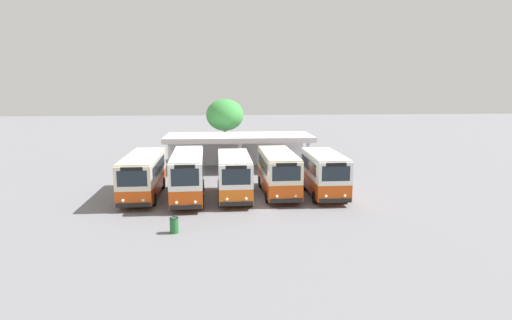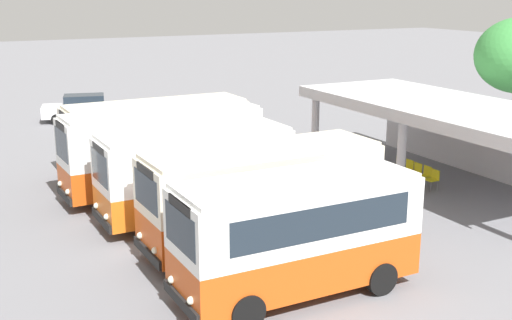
{
  "view_description": "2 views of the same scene",
  "coord_description": "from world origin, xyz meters",
  "px_view_note": "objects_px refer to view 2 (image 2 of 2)",
  "views": [
    {
      "loc": [
        -1.65,
        -28.42,
        8.1
      ],
      "look_at": [
        0.86,
        4.11,
        2.37
      ],
      "focal_mm": 29.81,
      "sensor_mm": 36.0,
      "label": 1
    },
    {
      "loc": [
        19.33,
        -6.43,
        7.84
      ],
      "look_at": [
        -0.78,
        3.92,
        1.9
      ],
      "focal_mm": 45.58,
      "sensor_mm": 36.0,
      "label": 2
    }
  ],
  "objects_px": {
    "city_bus_middle_cream": "(195,171)",
    "parked_car_flank": "(82,108)",
    "city_bus_second_in_row": "(163,148)",
    "waiting_chair_second_from_end": "(408,168)",
    "city_bus_nearest_orange": "(157,133)",
    "waiting_chair_middle_seat": "(416,171)",
    "waiting_chair_fifth_seat": "(433,178)",
    "waiting_chair_end_by_column": "(398,165)",
    "city_bus_fourth_amber": "(262,192)",
    "waiting_chair_fourth_seat": "(425,174)",
    "city_bus_fifth_blue": "(296,231)"
  },
  "relations": [
    {
      "from": "city_bus_middle_cream",
      "to": "parked_car_flank",
      "type": "relative_size",
      "value": 1.4
    },
    {
      "from": "city_bus_second_in_row",
      "to": "city_bus_middle_cream",
      "type": "relative_size",
      "value": 1.16
    },
    {
      "from": "city_bus_second_in_row",
      "to": "waiting_chair_second_from_end",
      "type": "height_order",
      "value": "city_bus_second_in_row"
    },
    {
      "from": "city_bus_nearest_orange",
      "to": "city_bus_second_in_row",
      "type": "height_order",
      "value": "city_bus_second_in_row"
    },
    {
      "from": "city_bus_second_in_row",
      "to": "waiting_chair_middle_seat",
      "type": "height_order",
      "value": "city_bus_second_in_row"
    },
    {
      "from": "city_bus_nearest_orange",
      "to": "waiting_chair_fifth_seat",
      "type": "xyz_separation_m",
      "value": [
        7.9,
        8.87,
        -1.21
      ]
    },
    {
      "from": "city_bus_middle_cream",
      "to": "waiting_chair_middle_seat",
      "type": "height_order",
      "value": "city_bus_middle_cream"
    },
    {
      "from": "city_bus_middle_cream",
      "to": "waiting_chair_second_from_end",
      "type": "distance_m",
      "value": 9.92
    },
    {
      "from": "city_bus_second_in_row",
      "to": "waiting_chair_end_by_column",
      "type": "height_order",
      "value": "city_bus_second_in_row"
    },
    {
      "from": "waiting_chair_middle_seat",
      "to": "city_bus_fourth_amber",
      "type": "bearing_deg",
      "value": -70.39
    },
    {
      "from": "waiting_chair_middle_seat",
      "to": "waiting_chair_second_from_end",
      "type": "bearing_deg",
      "value": 176.5
    },
    {
      "from": "waiting_chair_end_by_column",
      "to": "city_bus_nearest_orange",
      "type": "bearing_deg",
      "value": -122.41
    },
    {
      "from": "city_bus_fourth_amber",
      "to": "waiting_chair_middle_seat",
      "type": "relative_size",
      "value": 8.9
    },
    {
      "from": "waiting_chair_end_by_column",
      "to": "city_bus_second_in_row",
      "type": "bearing_deg",
      "value": -103.45
    },
    {
      "from": "parked_car_flank",
      "to": "waiting_chair_fourth_seat",
      "type": "xyz_separation_m",
      "value": [
        20.37,
        9.37,
        -0.31
      ]
    },
    {
      "from": "waiting_chair_second_from_end",
      "to": "city_bus_fourth_amber",
      "type": "bearing_deg",
      "value": -67.33
    },
    {
      "from": "waiting_chair_middle_seat",
      "to": "waiting_chair_end_by_column",
      "type": "bearing_deg",
      "value": -177.88
    },
    {
      "from": "waiting_chair_second_from_end",
      "to": "city_bus_middle_cream",
      "type": "bearing_deg",
      "value": -87.56
    },
    {
      "from": "city_bus_nearest_orange",
      "to": "parked_car_flank",
      "type": "relative_size",
      "value": 1.67
    },
    {
      "from": "city_bus_second_in_row",
      "to": "waiting_chair_end_by_column",
      "type": "bearing_deg",
      "value": 76.55
    },
    {
      "from": "waiting_chair_fifth_seat",
      "to": "waiting_chair_fourth_seat",
      "type": "bearing_deg",
      "value": 170.38
    },
    {
      "from": "waiting_chair_middle_seat",
      "to": "waiting_chair_fourth_seat",
      "type": "distance_m",
      "value": 0.56
    },
    {
      "from": "city_bus_fifth_blue",
      "to": "waiting_chair_second_from_end",
      "type": "relative_size",
      "value": 7.61
    },
    {
      "from": "city_bus_middle_cream",
      "to": "city_bus_fifth_blue",
      "type": "relative_size",
      "value": 1.04
    },
    {
      "from": "city_bus_second_in_row",
      "to": "waiting_chair_second_from_end",
      "type": "xyz_separation_m",
      "value": [
        2.9,
        9.85,
        -1.33
      ]
    },
    {
      "from": "city_bus_middle_cream",
      "to": "waiting_chair_middle_seat",
      "type": "bearing_deg",
      "value": 89.17
    },
    {
      "from": "city_bus_nearest_orange",
      "to": "waiting_chair_second_from_end",
      "type": "relative_size",
      "value": 9.45
    },
    {
      "from": "city_bus_fifth_blue",
      "to": "parked_car_flank",
      "type": "bearing_deg",
      "value": 179.31
    },
    {
      "from": "city_bus_fifth_blue",
      "to": "waiting_chair_end_by_column",
      "type": "distance_m",
      "value": 12.34
    },
    {
      "from": "city_bus_fifth_blue",
      "to": "waiting_chair_fourth_seat",
      "type": "xyz_separation_m",
      "value": [
        -5.93,
        9.69,
        -1.25
      ]
    },
    {
      "from": "city_bus_fourth_amber",
      "to": "waiting_chair_second_from_end",
      "type": "relative_size",
      "value": 8.9
    },
    {
      "from": "city_bus_fifth_blue",
      "to": "waiting_chair_second_from_end",
      "type": "distance_m",
      "value": 12.06
    },
    {
      "from": "city_bus_middle_cream",
      "to": "waiting_chair_fifth_seat",
      "type": "relative_size",
      "value": 7.94
    },
    {
      "from": "city_bus_fourth_amber",
      "to": "waiting_chair_fourth_seat",
      "type": "relative_size",
      "value": 8.9
    },
    {
      "from": "city_bus_middle_cream",
      "to": "waiting_chair_fourth_seat",
      "type": "height_order",
      "value": "city_bus_middle_cream"
    },
    {
      "from": "city_bus_nearest_orange",
      "to": "waiting_chair_fourth_seat",
      "type": "height_order",
      "value": "city_bus_nearest_orange"
    },
    {
      "from": "city_bus_fifth_blue",
      "to": "waiting_chair_fourth_seat",
      "type": "bearing_deg",
      "value": 121.47
    },
    {
      "from": "city_bus_nearest_orange",
      "to": "waiting_chair_second_from_end",
      "type": "height_order",
      "value": "city_bus_nearest_orange"
    },
    {
      "from": "city_bus_nearest_orange",
      "to": "parked_car_flank",
      "type": "distance_m",
      "value": 13.08
    },
    {
      "from": "waiting_chair_fifth_seat",
      "to": "waiting_chair_end_by_column",
      "type": "bearing_deg",
      "value": 179.04
    },
    {
      "from": "city_bus_middle_cream",
      "to": "waiting_chair_fourth_seat",
      "type": "relative_size",
      "value": 7.94
    },
    {
      "from": "waiting_chair_middle_seat",
      "to": "waiting_chair_fourth_seat",
      "type": "xyz_separation_m",
      "value": [
        0.56,
        0.02,
        0.0
      ]
    },
    {
      "from": "city_bus_second_in_row",
      "to": "waiting_chair_end_by_column",
      "type": "xyz_separation_m",
      "value": [
        2.34,
        9.78,
        -1.33
      ]
    },
    {
      "from": "waiting_chair_middle_seat",
      "to": "waiting_chair_fifth_seat",
      "type": "bearing_deg",
      "value": -4.03
    },
    {
      "from": "city_bus_middle_cream",
      "to": "city_bus_fourth_amber",
      "type": "distance_m",
      "value": 3.43
    },
    {
      "from": "city_bus_nearest_orange",
      "to": "waiting_chair_end_by_column",
      "type": "height_order",
      "value": "city_bus_nearest_orange"
    },
    {
      "from": "waiting_chair_end_by_column",
      "to": "waiting_chair_second_from_end",
      "type": "bearing_deg",
      "value": 7.7
    },
    {
      "from": "waiting_chair_second_from_end",
      "to": "parked_car_flank",
      "type": "bearing_deg",
      "value": -154.0
    },
    {
      "from": "city_bus_fifth_blue",
      "to": "waiting_chair_end_by_column",
      "type": "xyz_separation_m",
      "value": [
        -7.61,
        9.63,
        -1.25
      ]
    },
    {
      "from": "city_bus_middle_cream",
      "to": "waiting_chair_fifth_seat",
      "type": "bearing_deg",
      "value": 82.6
    }
  ]
}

